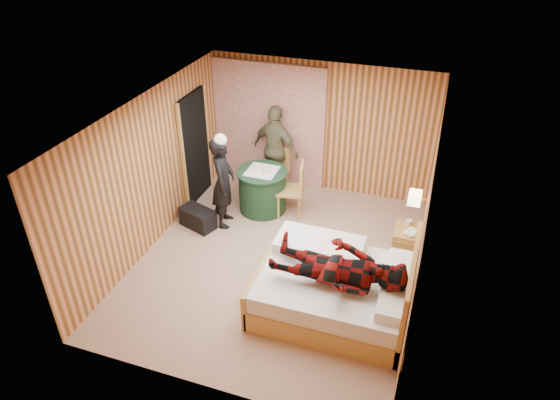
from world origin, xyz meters
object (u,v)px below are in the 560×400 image
(wall_lamp, at_px, (415,198))
(chair_near, at_px, (295,186))
(woman_standing, at_px, (223,183))
(bed, at_px, (337,288))
(chair_far, at_px, (277,166))
(nightstand, at_px, (405,242))
(man_on_bed, at_px, (339,261))
(duffel_bag, at_px, (198,218))
(man_at_table, at_px, (276,150))
(round_table, at_px, (262,190))

(wall_lamp, relative_size, chair_near, 0.26)
(chair_near, bearing_deg, woman_standing, -70.08)
(bed, bearing_deg, chair_far, 123.74)
(bed, xyz_separation_m, woman_standing, (-2.33, 1.41, 0.49))
(nightstand, relative_size, chair_far, 0.57)
(wall_lamp, height_order, man_on_bed, man_on_bed)
(bed, xyz_separation_m, chair_far, (-1.84, 2.75, 0.21))
(chair_far, relative_size, woman_standing, 0.57)
(bed, distance_m, nightstand, 1.65)
(nightstand, bearing_deg, bed, -117.37)
(bed, height_order, duffel_bag, bed)
(chair_near, distance_m, man_at_table, 0.98)
(chair_far, relative_size, duffel_bag, 1.50)
(wall_lamp, distance_m, chair_near, 2.38)
(nightstand, xyz_separation_m, man_on_bed, (-0.73, -1.70, 0.74))
(bed, xyz_separation_m, chair_near, (-1.26, 2.07, 0.26))
(chair_near, xyz_separation_m, man_on_bed, (1.29, -2.30, 0.41))
(duffel_bag, bearing_deg, woman_standing, 51.45)
(bed, height_order, man_on_bed, man_on_bed)
(wall_lamp, distance_m, nightstand, 1.09)
(duffel_bag, bearing_deg, wall_lamp, 19.07)
(wall_lamp, relative_size, woman_standing, 0.16)
(round_table, relative_size, chair_far, 0.98)
(chair_far, height_order, chair_near, chair_near)
(nightstand, xyz_separation_m, duffel_bag, (-3.50, -0.31, -0.09))
(round_table, xyz_separation_m, man_on_bed, (1.90, -2.27, 0.60))
(wall_lamp, xyz_separation_m, chair_far, (-2.64, 1.61, -0.76))
(round_table, relative_size, man_at_table, 0.53)
(round_table, distance_m, man_at_table, 0.89)
(chair_near, distance_m, duffel_bag, 1.79)
(duffel_bag, relative_size, woman_standing, 0.38)
(duffel_bag, xyz_separation_m, man_at_table, (0.87, 1.64, 0.69))
(chair_near, height_order, man_at_table, man_at_table)
(wall_lamp, bearing_deg, round_table, 161.36)
(chair_far, relative_size, man_on_bed, 0.53)
(wall_lamp, xyz_separation_m, woman_standing, (-3.14, 0.27, -0.48))
(round_table, bearing_deg, chair_far, 87.57)
(duffel_bag, distance_m, man_at_table, 1.98)
(chair_far, bearing_deg, wall_lamp, -9.81)
(nightstand, xyz_separation_m, chair_far, (-2.60, 1.28, 0.27))
(bed, relative_size, nightstand, 3.96)
(wall_lamp, relative_size, chair_far, 0.28)
(chair_far, relative_size, man_at_table, 0.54)
(wall_lamp, relative_size, nightstand, 0.49)
(chair_near, bearing_deg, duffel_bag, -69.99)
(chair_near, height_order, man_on_bed, man_on_bed)
(bed, xyz_separation_m, man_at_table, (-1.87, 2.80, 0.53))
(man_on_bed, bearing_deg, chair_far, 122.07)
(wall_lamp, xyz_separation_m, nightstand, (-0.04, 0.33, -1.03))
(nightstand, bearing_deg, man_at_table, 153.11)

